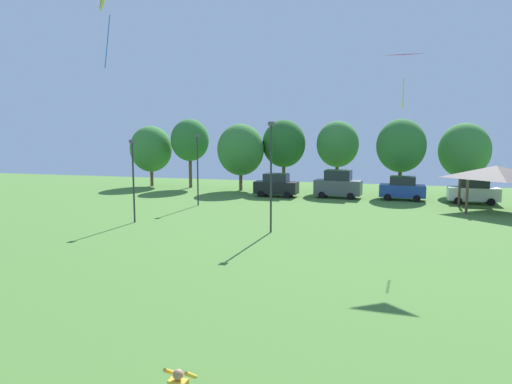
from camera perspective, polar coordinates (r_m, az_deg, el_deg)
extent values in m
sphere|color=#A87A5B|center=(9.44, -9.73, -21.57)|extent=(0.20, 0.20, 0.20)
cylinder|color=gold|center=(9.62, -10.70, -21.22)|extent=(0.08, 0.46, 0.35)
cylinder|color=gold|center=(9.45, -8.14, -21.72)|extent=(0.08, 0.46, 0.35)
pyramid|color=#E54C93|center=(28.25, 18.09, 14.78)|extent=(1.75, 1.27, 0.18)
cylinder|color=yellow|center=(27.48, 17.93, 11.64)|extent=(0.06, 0.29, 1.69)
cylinder|color=blue|center=(27.80, -18.08, 17.45)|extent=(0.27, 0.42, 2.93)
cube|color=black|center=(44.43, 2.54, 0.57)|extent=(4.21, 1.85, 1.14)
cube|color=#1E232D|center=(44.33, 2.55, 1.82)|extent=(2.33, 1.67, 0.80)
cylinder|color=black|center=(43.33, 3.90, -0.37)|extent=(0.64, 0.23, 0.64)
cylinder|color=black|center=(45.05, 4.43, -0.08)|extent=(0.64, 0.23, 0.64)
cylinder|color=black|center=(44.00, 0.61, -0.24)|extent=(0.64, 0.23, 0.64)
cylinder|color=black|center=(45.69, 1.25, 0.04)|extent=(0.64, 0.23, 0.64)
cube|color=#4C5156|center=(44.12, 10.20, 0.57)|extent=(4.50, 2.13, 1.38)
cube|color=#1E232D|center=(44.00, 10.24, 2.09)|extent=(2.53, 1.82, 0.97)
cylinder|color=black|center=(43.10, 11.72, -0.54)|extent=(0.66, 0.27, 0.64)
cylinder|color=black|center=(44.83, 12.10, -0.26)|extent=(0.66, 0.27, 0.64)
cylinder|color=black|center=(43.62, 8.21, -0.37)|extent=(0.66, 0.27, 0.64)
cylinder|color=black|center=(45.33, 8.72, -0.10)|extent=(0.66, 0.27, 0.64)
cube|color=#234299|center=(44.03, 17.84, 0.15)|extent=(4.14, 2.00, 1.11)
cube|color=#1E232D|center=(43.93, 17.89, 1.38)|extent=(2.31, 1.77, 0.78)
cylinder|color=black|center=(43.19, 19.45, -0.78)|extent=(0.65, 0.25, 0.64)
cylinder|color=black|center=(44.99, 19.44, -0.48)|extent=(0.65, 0.25, 0.64)
cylinder|color=black|center=(43.25, 16.12, -0.65)|extent=(0.65, 0.25, 0.64)
cylinder|color=black|center=(45.04, 16.24, -0.35)|extent=(0.65, 0.25, 0.64)
cube|color=silver|center=(44.09, 25.50, -0.19)|extent=(4.16, 1.87, 1.11)
cube|color=#1E232D|center=(43.99, 25.57, 1.03)|extent=(2.29, 1.71, 0.78)
cylinder|color=black|center=(43.47, 27.32, -1.12)|extent=(0.64, 0.22, 0.64)
cylinder|color=black|center=(45.27, 26.90, -0.80)|extent=(0.64, 0.22, 0.64)
cylinder|color=black|center=(43.08, 23.96, -1.01)|extent=(0.64, 0.22, 0.64)
cylinder|color=black|center=(44.89, 23.67, -0.69)|extent=(0.64, 0.22, 0.64)
cylinder|color=brown|center=(38.05, 24.86, -0.56)|extent=(0.20, 0.20, 2.60)
cylinder|color=brown|center=(41.97, 24.09, 0.13)|extent=(0.20, 0.20, 2.60)
pyramid|color=#564C47|center=(40.23, 27.84, 2.23)|extent=(5.97, 5.15, 1.00)
cylinder|color=#2D2D33|center=(27.71, 1.89, 1.54)|extent=(0.12, 0.12, 6.51)
cube|color=#4C4C51|center=(27.59, 1.91, 8.54)|extent=(0.36, 0.20, 0.24)
cylinder|color=#2D2D33|center=(32.08, -15.07, 1.07)|extent=(0.12, 0.12, 5.41)
cube|color=#4C4C51|center=(31.92, -15.23, 6.12)|extent=(0.36, 0.20, 0.24)
cylinder|color=#2D2D33|center=(38.89, -7.30, 2.55)|extent=(0.12, 0.12, 5.79)
cube|color=#4C4C51|center=(38.77, -7.37, 7.00)|extent=(0.36, 0.20, 0.24)
cylinder|color=brown|center=(55.01, -12.90, 2.06)|extent=(0.36, 0.36, 2.54)
ellipsoid|color=#3D7F38|center=(54.84, -12.99, 5.27)|extent=(4.84, 4.84, 5.33)
cylinder|color=brown|center=(52.52, -8.20, 2.61)|extent=(0.36, 0.36, 3.79)
ellipsoid|color=#337533|center=(52.36, -8.27, 6.44)|extent=(4.30, 4.30, 4.73)
cylinder|color=brown|center=(49.46, -1.92, 1.67)|extent=(0.36, 0.36, 2.51)
ellipsoid|color=#3D7F38|center=(49.26, -1.94, 5.31)|extent=(5.02, 5.02, 5.53)
cylinder|color=brown|center=(50.19, 3.48, 2.18)|extent=(0.36, 0.36, 3.29)
ellipsoid|color=#286628|center=(50.02, 3.51, 6.06)|extent=(4.69, 4.69, 5.15)
cylinder|color=brown|center=(49.62, 10.08, 2.06)|extent=(0.36, 0.36, 3.34)
ellipsoid|color=#3D7F38|center=(49.44, 10.16, 5.92)|extent=(4.45, 4.45, 4.90)
cylinder|color=brown|center=(47.72, 17.53, 1.51)|extent=(0.36, 0.36, 3.12)
ellipsoid|color=#337533|center=(47.53, 17.68, 5.54)|extent=(4.79, 4.79, 5.27)
cylinder|color=brown|center=(50.02, 24.42, 1.15)|extent=(0.36, 0.36, 2.60)
ellipsoid|color=#3D7F38|center=(49.82, 24.61, 4.75)|extent=(4.93, 4.93, 5.42)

